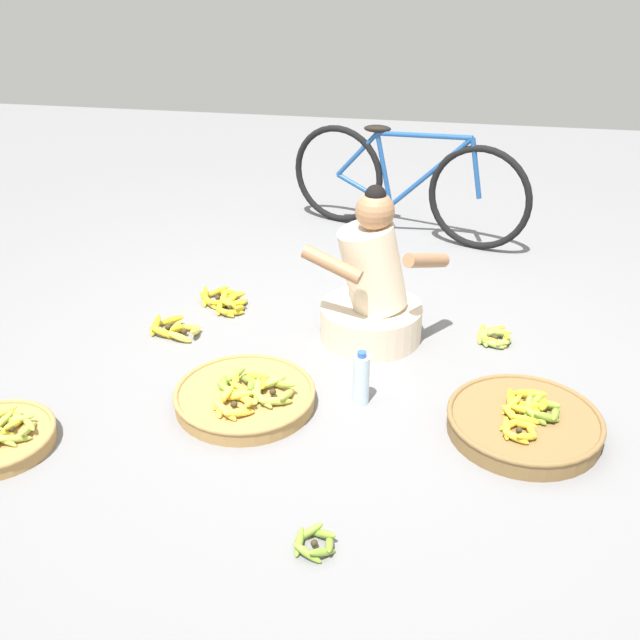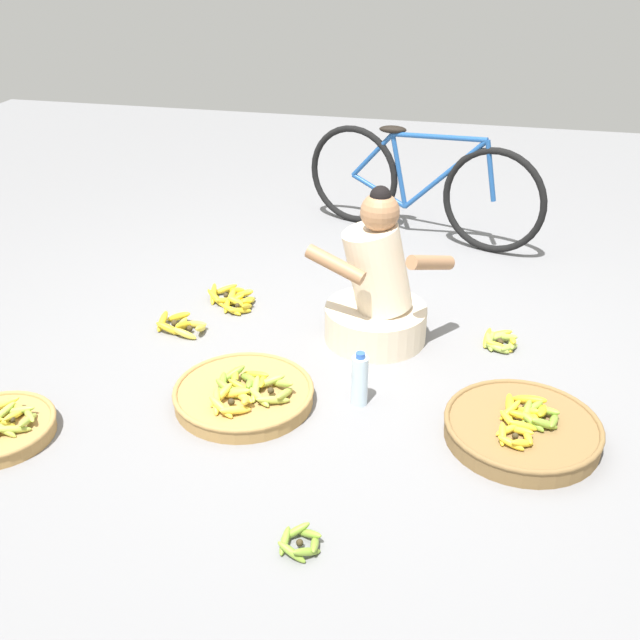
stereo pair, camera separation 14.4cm
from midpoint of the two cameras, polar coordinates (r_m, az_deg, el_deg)
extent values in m
plane|color=slate|center=(3.64, -0.58, -3.38)|extent=(10.00, 10.00, 0.00)
cylinder|color=beige|center=(3.82, 2.84, -0.14)|extent=(0.52, 0.52, 0.18)
cylinder|color=beige|center=(3.69, 2.95, 3.99)|extent=(0.42, 0.35, 0.47)
sphere|color=#9E704C|center=(3.58, 3.07, 8.33)|extent=(0.19, 0.19, 0.19)
sphere|color=black|center=(3.55, 3.10, 9.48)|extent=(0.10, 0.10, 0.10)
cylinder|color=#9E704C|center=(3.52, -0.19, 4.28)|extent=(0.32, 0.14, 0.16)
cylinder|color=#9E704C|center=(3.59, 7.02, 4.55)|extent=(0.23, 0.29, 0.16)
torus|color=black|center=(5.27, 0.58, 11.08)|extent=(0.66, 0.26, 0.68)
torus|color=black|center=(4.89, 11.26, 9.13)|extent=(0.66, 0.26, 0.68)
cylinder|color=#1E4C8C|center=(4.97, 7.57, 11.07)|extent=(0.53, 0.21, 0.55)
cylinder|color=#1E4C8C|center=(5.10, 4.11, 11.39)|extent=(0.15, 0.08, 0.49)
cylinder|color=#1E4C8C|center=(4.92, 7.09, 13.85)|extent=(0.63, 0.24, 0.08)
cylinder|color=#1E4C8C|center=(5.21, 2.59, 9.93)|extent=(0.41, 0.17, 0.18)
cylinder|color=#1E4C8C|center=(5.16, 2.04, 12.56)|extent=(0.31, 0.13, 0.35)
cylinder|color=#1E4C8C|center=(4.85, 11.02, 11.31)|extent=(0.12, 0.07, 0.38)
ellipsoid|color=black|center=(5.05, 3.59, 14.42)|extent=(0.18, 0.08, 0.05)
cylinder|color=#A87F47|center=(3.35, -7.00, -5.98)|extent=(0.62, 0.62, 0.07)
torus|color=#A87F47|center=(3.34, -7.03, -5.50)|extent=(0.63, 0.63, 0.02)
ellipsoid|color=#9EB747|center=(3.25, -3.83, -5.74)|extent=(0.06, 0.16, 0.08)
ellipsoid|color=#9EB747|center=(3.31, -4.04, -4.96)|extent=(0.14, 0.11, 0.09)
ellipsoid|color=#9EB747|center=(3.33, -5.07, -4.83)|extent=(0.15, 0.09, 0.08)
ellipsoid|color=#9EB747|center=(3.28, -6.09, -5.44)|extent=(0.05, 0.16, 0.08)
ellipsoid|color=#9EB747|center=(3.24, -5.84, -6.02)|extent=(0.14, 0.12, 0.06)
ellipsoid|color=#9EB747|center=(3.22, -4.71, -6.23)|extent=(0.15, 0.09, 0.06)
sphere|color=#382D19|center=(3.27, -4.91, -5.54)|extent=(0.03, 0.03, 0.03)
ellipsoid|color=yellow|center=(3.34, -5.59, -4.84)|extent=(0.06, 0.14, 0.06)
ellipsoid|color=yellow|center=(3.39, -6.15, -4.31)|extent=(0.14, 0.06, 0.06)
ellipsoid|color=yellow|center=(3.35, -7.72, -4.75)|extent=(0.06, 0.14, 0.08)
ellipsoid|color=yellow|center=(3.30, -7.19, -5.30)|extent=(0.14, 0.06, 0.07)
sphere|color=#382D19|center=(3.35, -6.65, -4.80)|extent=(0.03, 0.03, 0.03)
ellipsoid|color=olive|center=(3.32, -6.50, -4.98)|extent=(0.06, 0.15, 0.08)
ellipsoid|color=olive|center=(3.36, -6.67, -4.64)|extent=(0.13, 0.12, 0.07)
ellipsoid|color=olive|center=(3.38, -7.96, -4.36)|extent=(0.13, 0.12, 0.09)
ellipsoid|color=olive|center=(3.34, -8.64, -5.03)|extent=(0.07, 0.15, 0.06)
ellipsoid|color=olive|center=(3.29, -8.25, -5.42)|extent=(0.15, 0.09, 0.08)
ellipsoid|color=olive|center=(3.28, -7.26, -5.58)|extent=(0.14, 0.11, 0.06)
sphere|color=#382D19|center=(3.33, -7.57, -4.99)|extent=(0.03, 0.03, 0.03)
ellipsoid|color=yellow|center=(3.20, -6.79, -6.32)|extent=(0.06, 0.14, 0.09)
ellipsoid|color=yellow|center=(3.24, -6.97, -6.08)|extent=(0.13, 0.12, 0.06)
ellipsoid|color=yellow|center=(3.26, -7.57, -5.76)|extent=(0.14, 0.04, 0.08)
ellipsoid|color=yellow|center=(3.25, -8.69, -5.93)|extent=(0.10, 0.14, 0.09)
ellipsoid|color=yellow|center=(3.21, -9.03, -6.42)|extent=(0.08, 0.15, 0.09)
ellipsoid|color=yellow|center=(3.17, -8.65, -6.86)|extent=(0.14, 0.09, 0.09)
ellipsoid|color=yellow|center=(3.16, -7.55, -7.06)|extent=(0.14, 0.11, 0.06)
sphere|color=#382D19|center=(3.21, -7.90, -6.44)|extent=(0.03, 0.03, 0.03)
cylinder|color=brown|center=(3.26, 14.12, -7.80)|extent=(0.64, 0.64, 0.08)
torus|color=brown|center=(3.23, 14.20, -7.23)|extent=(0.65, 0.65, 0.02)
ellipsoid|color=olive|center=(3.24, 16.34, -6.94)|extent=(0.06, 0.13, 0.05)
ellipsoid|color=olive|center=(3.29, 15.76, -6.24)|extent=(0.13, 0.09, 0.06)
ellipsoid|color=olive|center=(3.27, 14.74, -6.17)|extent=(0.12, 0.11, 0.07)
ellipsoid|color=olive|center=(3.24, 14.44, -6.42)|extent=(0.06, 0.13, 0.08)
ellipsoid|color=olive|center=(3.20, 14.86, -7.10)|extent=(0.12, 0.10, 0.07)
ellipsoid|color=olive|center=(3.20, 15.74, -7.18)|extent=(0.13, 0.07, 0.08)
sphere|color=#382D19|center=(3.24, 15.39, -6.69)|extent=(0.03, 0.03, 0.03)
ellipsoid|color=gold|center=(3.27, 15.53, -6.27)|extent=(0.07, 0.16, 0.08)
ellipsoid|color=gold|center=(3.33, 14.58, -5.50)|extent=(0.16, 0.07, 0.07)
ellipsoid|color=gold|center=(3.27, 13.23, -6.07)|extent=(0.05, 0.15, 0.07)
ellipsoid|color=gold|center=(3.22, 14.42, -6.78)|extent=(0.15, 0.04, 0.06)
sphere|color=#382D19|center=(3.28, 14.38, -6.09)|extent=(0.03, 0.03, 0.03)
ellipsoid|color=yellow|center=(3.23, 15.03, -6.84)|extent=(0.05, 0.13, 0.06)
ellipsoid|color=yellow|center=(3.26, 14.48, -6.32)|extent=(0.13, 0.09, 0.07)
ellipsoid|color=yellow|center=(3.24, 13.26, -6.34)|extent=(0.11, 0.12, 0.08)
ellipsoid|color=yellow|center=(3.19, 13.28, -7.17)|extent=(0.11, 0.12, 0.06)
ellipsoid|color=yellow|center=(3.17, 14.26, -7.42)|extent=(0.13, 0.05, 0.06)
sphere|color=#382D19|center=(3.22, 14.03, -6.84)|extent=(0.03, 0.03, 0.03)
ellipsoid|color=yellow|center=(3.13, 14.60, -8.23)|extent=(0.05, 0.12, 0.05)
ellipsoid|color=yellow|center=(3.15, 14.09, -7.79)|extent=(0.12, 0.08, 0.05)
ellipsoid|color=yellow|center=(3.14, 13.13, -7.81)|extent=(0.11, 0.09, 0.05)
ellipsoid|color=yellow|center=(3.10, 12.80, -8.12)|extent=(0.04, 0.11, 0.07)
ellipsoid|color=yellow|center=(3.07, 13.46, -8.75)|extent=(0.12, 0.06, 0.05)
ellipsoid|color=yellow|center=(3.08, 14.27, -8.68)|extent=(0.11, 0.09, 0.06)
sphere|color=#382D19|center=(3.11, 13.72, -8.20)|extent=(0.03, 0.03, 0.03)
ellipsoid|color=#9EB747|center=(3.30, -22.66, -7.72)|extent=(0.05, 0.16, 0.07)
ellipsoid|color=#9EB747|center=(3.34, -22.60, -7.37)|extent=(0.13, 0.13, 0.05)
ellipsoid|color=#9EB747|center=(3.38, -23.39, -7.02)|extent=(0.16, 0.07, 0.06)
ellipsoid|color=#9EB747|center=(3.38, -24.47, -7.27)|extent=(0.08, 0.16, 0.07)
ellipsoid|color=#9EB747|center=(3.29, -24.47, -8.21)|extent=(0.15, 0.04, 0.09)
ellipsoid|color=#9EB747|center=(3.27, -23.71, -8.34)|extent=(0.15, 0.11, 0.07)
sphere|color=#382D19|center=(3.33, -23.73, -7.68)|extent=(0.03, 0.03, 0.03)
ellipsoid|color=yellow|center=(3.35, -23.58, -7.34)|extent=(0.03, 0.14, 0.07)
ellipsoid|color=yellow|center=(3.42, -23.63, -6.73)|extent=(0.14, 0.07, 0.05)
ellipsoid|color=yellow|center=(3.44, -24.26, -6.52)|extent=(0.14, 0.08, 0.08)
sphere|color=#382D19|center=(3.39, -24.44, -7.20)|extent=(0.03, 0.03, 0.03)
ellipsoid|color=gold|center=(4.22, -7.93, 1.54)|extent=(0.05, 0.16, 0.06)
ellipsoid|color=gold|center=(4.29, -8.14, 2.11)|extent=(0.16, 0.10, 0.08)
ellipsoid|color=gold|center=(4.31, -8.97, 2.13)|extent=(0.16, 0.11, 0.08)
ellipsoid|color=gold|center=(4.26, -9.76, 1.78)|extent=(0.07, 0.16, 0.10)
ellipsoid|color=gold|center=(4.21, -9.56, 1.46)|extent=(0.15, 0.12, 0.09)
ellipsoid|color=gold|center=(4.19, -8.57, 1.29)|extent=(0.16, 0.11, 0.07)
sphere|color=#382D19|center=(4.25, -8.80, 1.69)|extent=(0.03, 0.03, 0.03)
ellipsoid|color=yellow|center=(4.18, -7.03, 1.37)|extent=(0.07, 0.13, 0.07)
ellipsoid|color=yellow|center=(4.25, -7.43, 1.88)|extent=(0.13, 0.05, 0.08)
ellipsoid|color=yellow|center=(4.22, -8.39, 1.56)|extent=(0.04, 0.13, 0.08)
ellipsoid|color=yellow|center=(4.16, -7.92, 1.21)|extent=(0.13, 0.04, 0.08)
sphere|color=#382D19|center=(4.20, -7.68, 1.50)|extent=(0.04, 0.04, 0.04)
ellipsoid|color=gold|center=(4.11, -7.16, 0.92)|extent=(0.04, 0.13, 0.08)
ellipsoid|color=gold|center=(4.17, -7.37, 1.29)|extent=(0.13, 0.08, 0.07)
ellipsoid|color=gold|center=(4.18, -8.12, 1.36)|extent=(0.13, 0.10, 0.08)
ellipsoid|color=gold|center=(4.15, -8.69, 0.95)|extent=(0.05, 0.14, 0.06)
ellipsoid|color=gold|center=(4.10, -8.35, 0.60)|extent=(0.14, 0.07, 0.06)
ellipsoid|color=gold|center=(4.09, -7.67, 0.57)|extent=(0.13, 0.10, 0.06)
sphere|color=#382D19|center=(4.14, -7.90, 0.95)|extent=(0.03, 0.03, 0.03)
ellipsoid|color=yellow|center=(3.91, -10.59, -0.86)|extent=(0.04, 0.14, 0.09)
ellipsoid|color=yellow|center=(3.98, -10.95, -0.55)|extent=(0.14, 0.06, 0.06)
ellipsoid|color=yellow|center=(3.96, -12.14, -0.73)|extent=(0.06, 0.14, 0.07)
ellipsoid|color=yellow|center=(3.89, -11.78, -1.30)|extent=(0.14, 0.05, 0.07)
sphere|color=#382D19|center=(3.93, -11.41, -0.90)|extent=(0.03, 0.03, 0.03)
ellipsoid|color=gold|center=(3.95, -11.83, -0.64)|extent=(0.07, 0.15, 0.09)
ellipsoid|color=gold|center=(4.04, -12.30, -0.01)|extent=(0.15, 0.04, 0.09)
ellipsoid|color=gold|center=(4.01, -13.48, -0.40)|extent=(0.05, 0.15, 0.09)
ellipsoid|color=gold|center=(3.94, -12.99, -0.93)|extent=(0.15, 0.05, 0.08)
sphere|color=#382D19|center=(3.99, -12.59, -0.53)|extent=(0.03, 0.03, 0.03)
ellipsoid|color=#9EB747|center=(3.89, 13.05, -1.48)|extent=(0.04, 0.13, 0.05)
ellipsoid|color=#9EB747|center=(3.93, 12.70, -0.99)|extent=(0.13, 0.10, 0.09)
ellipsoid|color=#9EB747|center=(3.93, 11.86, -1.00)|extent=(0.13, 0.09, 0.06)
ellipsoid|color=#9EB747|center=(3.90, 11.43, -1.18)|extent=(0.07, 0.13, 0.07)
ellipsoid|color=#9EB747|center=(3.87, 11.42, -1.36)|extent=(0.06, 0.13, 0.07)
ellipsoid|color=#9EB747|center=(3.84, 12.02, -1.78)|extent=(0.13, 0.07, 0.06)
ellipsoid|color=#9EB747|center=(3.86, 12.88, -1.71)|extent=(0.11, 0.12, 0.06)
sphere|color=#382D19|center=(3.89, 12.23, -1.36)|extent=(0.03, 0.03, 0.03)
ellipsoid|color=yellow|center=(3.91, 13.10, -1.23)|extent=(0.04, 0.14, 0.08)
ellipsoid|color=yellow|center=(3.96, 12.05, -0.75)|extent=(0.15, 0.05, 0.07)
ellipsoid|color=yellow|center=(3.90, 11.25, -1.05)|extent=(0.05, 0.15, 0.08)
ellipsoid|color=yellow|center=(3.85, 12.16, -1.67)|extent=(0.15, 0.04, 0.07)
sphere|color=#382D19|center=(3.90, 12.16, -1.24)|extent=(0.03, 0.03, 0.03)
ellipsoid|color=olive|center=(2.67, -0.89, -16.78)|extent=(0.05, 0.12, 0.06)
ellipsoid|color=olive|center=(2.70, -1.42, -16.07)|extent=(0.12, 0.07, 0.06)
ellipsoid|color=olive|center=(2.70, -2.45, -15.95)|extent=(0.12, 0.09, 0.07)
ellipsoid|color=olive|center=(2.68, -3.21, -16.64)|extent=(0.03, 0.12, 0.05)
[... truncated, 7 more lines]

